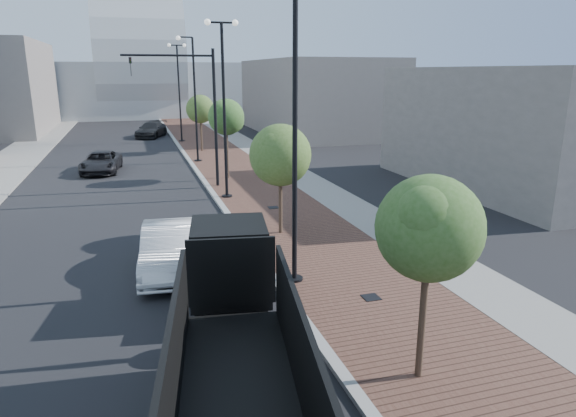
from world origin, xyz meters
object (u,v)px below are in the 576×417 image
object	(u,v)px
dump_truck	(234,320)
dark_car_mid	(101,162)
white_sedan	(168,249)
pedestrian	(390,213)

from	to	relation	value
dump_truck	dark_car_mid	distance (m)	26.70
white_sedan	dark_car_mid	world-z (taller)	white_sedan
white_sedan	dark_car_mid	bearing A→B (deg)	105.13
dump_truck	white_sedan	world-z (taller)	dump_truck
white_sedan	dark_car_mid	distance (m)	20.01
dark_car_mid	white_sedan	bearing A→B (deg)	-74.84
pedestrian	dark_car_mid	bearing A→B (deg)	-75.58
white_sedan	dark_car_mid	xyz separation A→B (m)	(-3.03, 19.78, -0.12)
white_sedan	dark_car_mid	size ratio (longest dim) A/B	0.98
dump_truck	white_sedan	distance (m)	6.71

